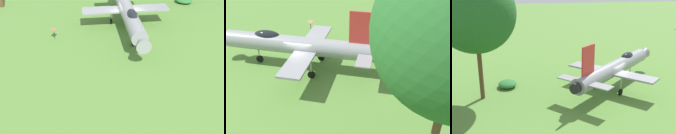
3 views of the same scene
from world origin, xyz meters
The scene contains 4 objects.
ground_plane centered at (0.00, 0.00, 0.00)m, with size 200.00×200.00×0.00m, color #568438.
display_jet centered at (-0.26, -0.24, 2.07)m, with size 12.30×11.56×5.25m.
shrub_near_fence centered at (10.48, -2.11, 0.34)m, with size 1.81×2.14×0.68m.
info_plaque centered at (-6.09, 4.40, 0.85)m, with size 0.70×0.59×1.14m.
Camera 1 is at (-22.16, -13.56, 12.37)m, focal length 43.15 mm.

